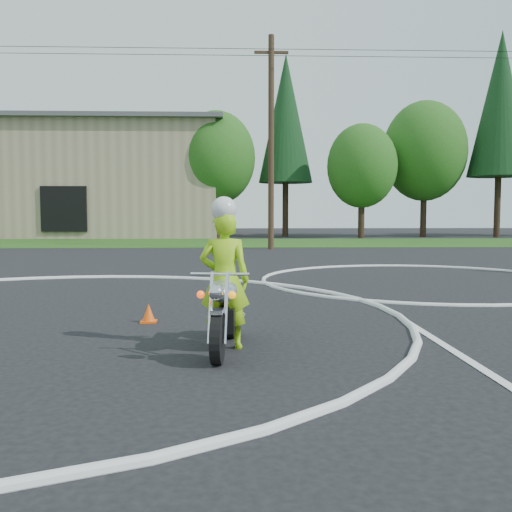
{
  "coord_description": "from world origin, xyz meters",
  "views": [
    {
      "loc": [
        3.31,
        -6.15,
        1.7
      ],
      "look_at": [
        3.6,
        1.88,
        1.1
      ],
      "focal_mm": 40.0,
      "sensor_mm": 36.0,
      "label": 1
    }
  ],
  "objects": [
    {
      "name": "grass_strip",
      "position": [
        0.0,
        27.0,
        0.01
      ],
      "size": [
        120.0,
        10.0,
        0.02
      ],
      "primitive_type": "cube",
      "color": "#1E4714",
      "rests_on": "ground"
    },
    {
      "name": "course_markings",
      "position": [
        2.17,
        4.35,
        0.01
      ],
      "size": [
        19.05,
        19.05,
        0.12
      ],
      "color": "silver",
      "rests_on": "ground"
    },
    {
      "name": "primary_motorcycle",
      "position": [
        3.17,
        0.84,
        0.5
      ],
      "size": [
        0.69,
        1.96,
        1.03
      ],
      "rotation": [
        0.0,
        0.0,
        -0.1
      ],
      "color": "black",
      "rests_on": "ground"
    },
    {
      "name": "rider_primary_grp",
      "position": [
        3.17,
        0.97,
        0.92
      ],
      "size": [
        0.67,
        0.47,
        1.91
      ],
      "rotation": [
        0.0,
        0.0,
        -0.1
      ],
      "color": "#9ADA16",
      "rests_on": "ground"
    },
    {
      "name": "traffic_cones",
      "position": [
        2.73,
        3.46,
        0.14
      ],
      "size": [
        20.1,
        10.95,
        0.3
      ],
      "color": "#FF560D",
      "rests_on": "ground"
    },
    {
      "name": "treeline",
      "position": [
        14.78,
        34.61,
        6.62
      ],
      "size": [
        38.2,
        8.1,
        14.52
      ],
      "color": "#382619",
      "rests_on": "ground"
    },
    {
      "name": "utility_poles",
      "position": [
        5.0,
        21.0,
        5.2
      ],
      "size": [
        41.6,
        1.12,
        10.0
      ],
      "color": "#473321",
      "rests_on": "ground"
    }
  ]
}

